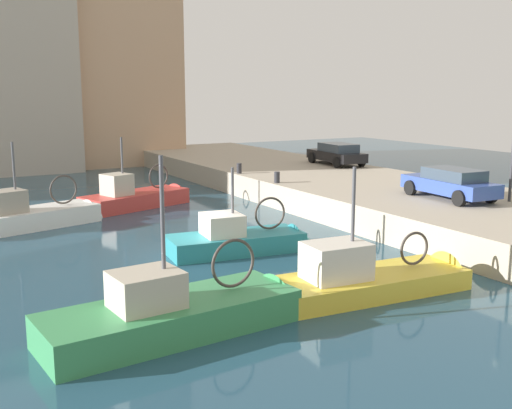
% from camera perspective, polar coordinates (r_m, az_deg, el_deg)
% --- Properties ---
extents(water_surface, '(80.00, 80.00, 0.00)m').
position_cam_1_polar(water_surface, '(21.96, -6.47, -4.52)').
color(water_surface, navy).
rests_on(water_surface, ground).
extents(quay_wall, '(9.00, 56.00, 1.20)m').
position_cam_1_polar(quay_wall, '(28.19, 15.59, -0.23)').
color(quay_wall, '#ADA08C').
rests_on(quay_wall, ground).
extents(fishing_boat_yellow, '(6.92, 2.58, 4.55)m').
position_cam_1_polar(fishing_boat_yellow, '(18.07, 11.07, -7.51)').
color(fishing_boat_yellow, gold).
rests_on(fishing_boat_yellow, ground).
extents(fishing_boat_teal, '(5.75, 2.52, 3.88)m').
position_cam_1_polar(fishing_boat_teal, '(22.12, -1.01, -4.02)').
color(fishing_boat_teal, teal).
rests_on(fishing_boat_teal, ground).
extents(fishing_boat_white, '(6.64, 3.48, 4.48)m').
position_cam_1_polar(fishing_boat_white, '(27.64, -19.53, -1.67)').
color(fishing_boat_white, white).
rests_on(fishing_boat_white, ground).
extents(fishing_boat_green, '(7.09, 2.64, 5.20)m').
position_cam_1_polar(fishing_boat_green, '(15.18, -6.45, -11.08)').
color(fishing_boat_green, '#388951').
rests_on(fishing_boat_green, ground).
extents(fishing_boat_red, '(6.42, 3.78, 4.37)m').
position_cam_1_polar(fishing_boat_red, '(31.11, -10.58, 0.07)').
color(fishing_boat_red, '#BC3833').
rests_on(fishing_boat_red, ground).
extents(parked_car_blue, '(2.09, 4.40, 1.30)m').
position_cam_1_polar(parked_car_blue, '(26.87, 17.55, 1.91)').
color(parked_car_blue, '#334C9E').
rests_on(parked_car_blue, quay_wall).
extents(parked_car_black, '(2.20, 4.45, 1.31)m').
position_cam_1_polar(parked_car_black, '(37.85, 7.48, 4.69)').
color(parked_car_black, black).
rests_on(parked_car_black, quay_wall).
extents(mooring_bollard_south, '(0.28, 0.28, 0.55)m').
position_cam_1_polar(mooring_bollard_south, '(30.21, 1.95, 2.53)').
color(mooring_bollard_south, '#2D2D33').
rests_on(mooring_bollard_south, quay_wall).
extents(mooring_bollard_mid, '(0.28, 0.28, 0.55)m').
position_cam_1_polar(mooring_bollard_mid, '(33.66, -1.57, 3.36)').
color(mooring_bollard_mid, '#2D2D33').
rests_on(mooring_bollard_mid, quay_wall).
extents(waterfront_building_west, '(9.37, 7.35, 22.74)m').
position_cam_1_polar(waterfront_building_west, '(50.26, -13.31, 16.80)').
color(waterfront_building_west, tan).
rests_on(waterfront_building_west, ground).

